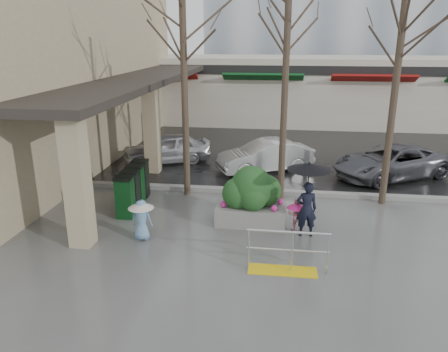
% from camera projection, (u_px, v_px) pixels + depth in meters
% --- Properties ---
extents(ground, '(120.00, 120.00, 0.00)m').
position_uv_depth(ground, '(233.00, 244.00, 11.48)').
color(ground, '#51514F').
rests_on(ground, ground).
extents(street_asphalt, '(120.00, 36.00, 0.01)m').
position_uv_depth(street_asphalt, '(267.00, 110.00, 32.23)').
color(street_asphalt, black).
rests_on(street_asphalt, ground).
extents(curb, '(120.00, 0.30, 0.15)m').
position_uv_depth(curb, '(246.00, 191.00, 15.23)').
color(curb, gray).
rests_on(curb, ground).
extents(near_building, '(6.00, 18.00, 8.00)m').
position_uv_depth(near_building, '(49.00, 66.00, 18.94)').
color(near_building, tan).
rests_on(near_building, ground).
extents(canopy_slab, '(2.80, 18.00, 0.25)m').
position_uv_depth(canopy_slab, '(143.00, 76.00, 18.52)').
color(canopy_slab, '#2D2823').
rests_on(canopy_slab, pillar_front).
extents(pillar_front, '(0.55, 0.55, 3.50)m').
position_uv_depth(pillar_front, '(77.00, 181.00, 10.96)').
color(pillar_front, tan).
rests_on(pillar_front, ground).
extents(pillar_back, '(0.55, 0.55, 3.50)m').
position_uv_depth(pillar_back, '(152.00, 129.00, 17.09)').
color(pillar_back, tan).
rests_on(pillar_back, ground).
extents(storefront_row, '(34.00, 6.74, 4.00)m').
position_uv_depth(storefront_row, '(297.00, 89.00, 27.56)').
color(storefront_row, beige).
rests_on(storefront_row, ground).
extents(handrail, '(1.90, 0.50, 1.03)m').
position_uv_depth(handrail, '(286.00, 257.00, 10.06)').
color(handrail, yellow).
rests_on(handrail, ground).
extents(tree_west, '(3.20, 3.20, 6.80)m').
position_uv_depth(tree_west, '(183.00, 41.00, 13.57)').
color(tree_west, '#382B21').
rests_on(tree_west, ground).
extents(tree_midwest, '(3.20, 3.20, 7.00)m').
position_uv_depth(tree_midwest, '(287.00, 36.00, 13.12)').
color(tree_midwest, '#382B21').
rests_on(tree_midwest, ground).
extents(tree_mideast, '(3.20, 3.20, 6.50)m').
position_uv_depth(tree_mideast, '(400.00, 49.00, 12.82)').
color(tree_mideast, '#382B21').
rests_on(tree_mideast, ground).
extents(woman, '(1.18, 1.18, 2.11)m').
position_uv_depth(woman, '(308.00, 191.00, 11.60)').
color(woman, black).
rests_on(woman, ground).
extents(child_pink, '(0.55, 0.55, 0.95)m').
position_uv_depth(child_pink, '(296.00, 212.00, 12.14)').
color(child_pink, pink).
rests_on(child_pink, ground).
extents(child_blue, '(0.69, 0.69, 1.13)m').
position_uv_depth(child_blue, '(142.00, 216.00, 11.57)').
color(child_blue, '#6790B7').
rests_on(child_blue, ground).
extents(planter, '(2.01, 1.18, 1.74)m').
position_uv_depth(planter, '(252.00, 197.00, 12.52)').
color(planter, slate).
rests_on(planter, ground).
extents(news_boxes, '(0.64, 2.31, 1.28)m').
position_uv_depth(news_boxes, '(133.00, 187.00, 13.88)').
color(news_boxes, '#0E3D18').
rests_on(news_boxes, ground).
extents(car_a, '(3.98, 2.86, 1.26)m').
position_uv_depth(car_a, '(167.00, 148.00, 18.72)').
color(car_a, silver).
rests_on(car_a, ground).
extents(car_b, '(4.02, 2.87, 1.26)m').
position_uv_depth(car_b, '(265.00, 156.00, 17.53)').
color(car_b, silver).
rests_on(car_b, ground).
extents(car_c, '(4.97, 4.06, 1.26)m').
position_uv_depth(car_c, '(391.00, 162.00, 16.71)').
color(car_c, '#595A61').
rests_on(car_c, ground).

